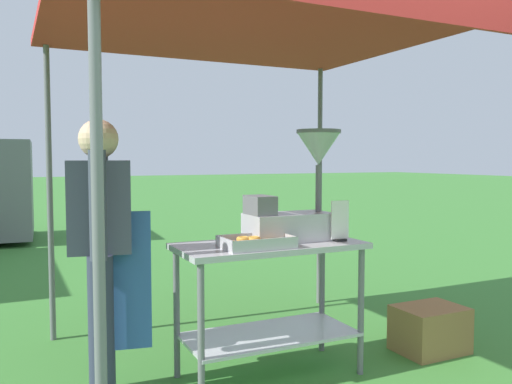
# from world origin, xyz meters

# --- Properties ---
(ground_plane) EXTENTS (70.00, 70.00, 0.00)m
(ground_plane) POSITION_xyz_m (0.00, 6.00, 0.00)
(ground_plane) COLOR #3D7F33
(stall_canopy) EXTENTS (2.60, 2.52, 2.28)m
(stall_canopy) POSITION_xyz_m (0.04, 1.25, 2.20)
(stall_canopy) COLOR slate
(stall_canopy) RESTS_ON ground
(donut_cart) EXTENTS (1.18, 0.56, 0.86)m
(donut_cart) POSITION_xyz_m (0.04, 1.15, 0.62)
(donut_cart) COLOR #B7B7BC
(donut_cart) RESTS_ON ground
(donut_tray) EXTENTS (0.43, 0.27, 0.07)m
(donut_tray) POSITION_xyz_m (-0.12, 1.03, 0.88)
(donut_tray) COLOR #B7B7BC
(donut_tray) RESTS_ON donut_cart
(donut_fryer) EXTENTS (0.65, 0.29, 0.72)m
(donut_fryer) POSITION_xyz_m (0.26, 1.18, 1.15)
(donut_fryer) COLOR #B7B7BC
(donut_fryer) RESTS_ON donut_cart
(menu_sign) EXTENTS (0.13, 0.05, 0.26)m
(menu_sign) POSITION_xyz_m (0.48, 1.02, 0.97)
(menu_sign) COLOR black
(menu_sign) RESTS_ON donut_cart
(vendor) EXTENTS (0.46, 0.54, 1.61)m
(vendor) POSITION_xyz_m (-0.98, 1.25, 0.90)
(vendor) COLOR #2D3347
(vendor) RESTS_ON ground
(supply_crate) EXTENTS (0.48, 0.36, 0.33)m
(supply_crate) POSITION_xyz_m (1.27, 1.03, 0.16)
(supply_crate) COLOR olive
(supply_crate) RESTS_ON ground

